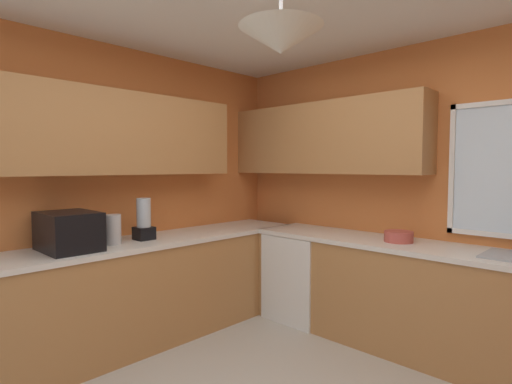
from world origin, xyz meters
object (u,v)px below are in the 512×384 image
at_px(dishwasher, 303,276).
at_px(bowl, 399,237).
at_px(blender_appliance, 144,221).
at_px(microwave, 69,231).
at_px(kettle, 113,230).

distance_m(dishwasher, bowl, 1.10).
xyz_separation_m(dishwasher, blender_appliance, (-0.66, -1.40, 0.63)).
relative_size(bowl, blender_appliance, 0.65).
relative_size(dishwasher, microwave, 1.76).
bearing_deg(dishwasher, blender_appliance, -115.31).
bearing_deg(bowl, dishwasher, -178.23).
bearing_deg(kettle, microwave, -93.35).
height_order(dishwasher, bowl, bowl).
xyz_separation_m(dishwasher, microwave, (-0.66, -2.03, 0.61)).
relative_size(microwave, kettle, 1.97).
bearing_deg(kettle, bowl, 46.77).
height_order(microwave, bowl, microwave).
height_order(dishwasher, microwave, microwave).
relative_size(microwave, bowl, 2.05).
distance_m(kettle, bowl, 2.35).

